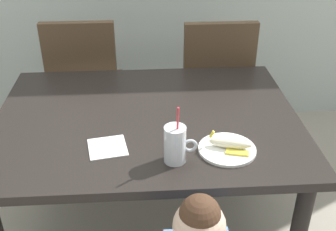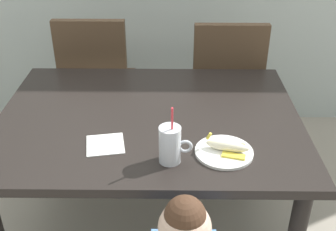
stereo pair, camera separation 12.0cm
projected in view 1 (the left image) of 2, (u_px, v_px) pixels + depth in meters
ground_plane at (150, 231)px, 2.25m from camera, size 24.00×24.00×0.00m
dining_table at (148, 133)px, 1.93m from camera, size 1.37×1.03×0.72m
dining_chair_left at (85, 81)px, 2.62m from camera, size 0.44×0.44×0.96m
dining_chair_right at (214, 82)px, 2.61m from camera, size 0.44×0.44×0.96m
milk_cup at (175, 146)px, 1.56m from camera, size 0.13×0.08×0.25m
snack_plate at (227, 149)px, 1.65m from camera, size 0.23×0.23×0.01m
peeled_banana at (231, 144)px, 1.64m from camera, size 0.18×0.13×0.07m
paper_napkin at (107, 147)px, 1.67m from camera, size 0.17×0.17×0.00m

